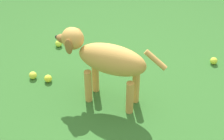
% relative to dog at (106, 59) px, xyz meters
% --- Properties ---
extents(ground, '(14.00, 14.00, 0.00)m').
position_rel_dog_xyz_m(ground, '(-0.16, 0.18, -0.40)').
color(ground, '#2D6026').
extents(dog, '(0.49, 0.80, 0.60)m').
position_rel_dog_xyz_m(dog, '(0.00, 0.00, 0.00)').
color(dog, '#C69347').
rests_on(dog, ground).
extents(tennis_ball_0, '(0.07, 0.07, 0.07)m').
position_rel_dog_xyz_m(tennis_ball_0, '(-0.36, 1.02, -0.36)').
color(tennis_ball_0, '#C3D637').
rests_on(tennis_ball_0, ground).
extents(tennis_ball_1, '(0.07, 0.07, 0.07)m').
position_rel_dog_xyz_m(tennis_ball_1, '(-0.81, -0.38, -0.36)').
color(tennis_ball_1, '#C1E13E').
rests_on(tennis_ball_1, ground).
extents(tennis_ball_2, '(0.07, 0.07, 0.07)m').
position_rel_dog_xyz_m(tennis_ball_2, '(-0.28, -0.47, -0.36)').
color(tennis_ball_2, yellow).
rests_on(tennis_ball_2, ground).
extents(tennis_ball_3, '(0.07, 0.07, 0.07)m').
position_rel_dog_xyz_m(tennis_ball_3, '(-0.34, -0.60, -0.36)').
color(tennis_ball_3, '#D6DD3E').
rests_on(tennis_ball_3, ground).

